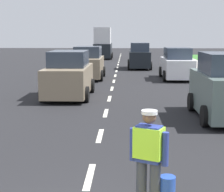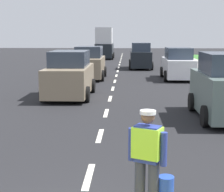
# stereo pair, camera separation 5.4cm
# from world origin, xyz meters

# --- Properties ---
(ground_plane) EXTENTS (96.00, 96.00, 0.00)m
(ground_plane) POSITION_xyz_m (0.00, 21.00, 0.00)
(ground_plane) COLOR black
(lane_center_line) EXTENTS (0.14, 46.40, 0.01)m
(lane_center_line) POSITION_xyz_m (0.00, 25.20, 0.00)
(lane_center_line) COLOR silver
(lane_center_line) RESTS_ON ground
(road_worker) EXTENTS (0.75, 0.45, 1.67)m
(road_worker) POSITION_xyz_m (1.13, 1.38, 0.93)
(road_worker) COLOR #383D4C
(road_worker) RESTS_ON ground
(delivery_truck) EXTENTS (2.16, 4.60, 3.54)m
(delivery_truck) POSITION_xyz_m (-1.91, 37.61, 1.61)
(delivery_truck) COLOR black
(delivery_truck) RESTS_ON ground
(car_parked_far) EXTENTS (1.97, 4.09, 2.01)m
(car_parked_far) POSITION_xyz_m (3.96, 18.95, 0.93)
(car_parked_far) COLOR silver
(car_parked_far) RESTS_ON ground
(car_outgoing_far) EXTENTS (1.93, 3.85, 2.13)m
(car_outgoing_far) POSITION_xyz_m (1.84, 25.92, 0.99)
(car_outgoing_far) COLOR black
(car_outgoing_far) RESTS_ON ground
(car_oncoming_lead) EXTENTS (2.09, 4.22, 2.10)m
(car_oncoming_lead) POSITION_xyz_m (-1.88, 12.16, 0.98)
(car_oncoming_lead) COLOR gray
(car_oncoming_lead) RESTS_ON ground
(car_oncoming_second) EXTENTS (2.07, 4.04, 2.07)m
(car_oncoming_second) POSITION_xyz_m (-1.71, 19.01, 0.96)
(car_oncoming_second) COLOR gray
(car_oncoming_second) RESTS_ON ground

